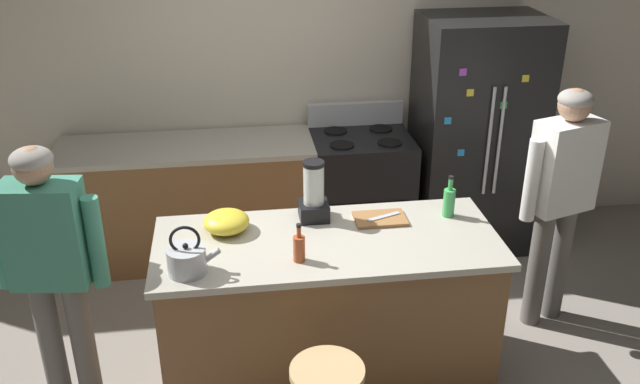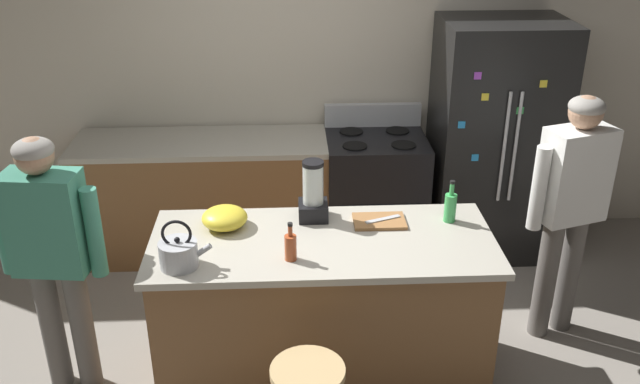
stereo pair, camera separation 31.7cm
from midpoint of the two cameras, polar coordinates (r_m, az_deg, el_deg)
ground_plane at (r=4.36m, az=2.36°, el=-14.79°), size 14.00×14.00×0.00m
back_wall at (r=5.47m, az=0.81°, el=9.97°), size 8.00×0.10×2.70m
kitchen_island at (r=4.07m, az=2.48°, el=-9.74°), size 1.92×0.81×0.94m
back_counter_run at (r=5.41m, az=-7.46°, el=-0.41°), size 2.00×0.64×0.94m
refrigerator at (r=5.45m, az=15.82°, el=4.07°), size 0.90×0.73×1.82m
stove_range at (r=5.43m, az=6.21°, el=-0.13°), size 0.76×0.65×1.12m
person_by_island_left at (r=3.95m, az=-19.22°, el=-4.25°), size 0.60×0.26×1.58m
person_by_sink_right at (r=4.51m, az=21.97°, el=-0.43°), size 0.59×0.33×1.63m
blender_appliance at (r=3.97m, az=1.71°, el=-0.26°), size 0.17×0.17×0.36m
bottle_soda at (r=4.07m, az=12.94°, el=-1.22°), size 0.07×0.07×0.26m
bottle_cooking_sauce at (r=3.60m, az=0.07°, el=-4.57°), size 0.06×0.06×0.22m
mixing_bowl at (r=3.94m, az=-5.62°, el=-2.19°), size 0.26×0.26×0.12m
tea_kettle at (r=3.58m, az=-9.14°, el=-5.05°), size 0.28×0.20×0.27m
cutting_board at (r=4.02m, az=7.19°, el=-2.46°), size 0.30×0.20×0.02m
chef_knife at (r=4.01m, az=7.48°, el=-2.29°), size 0.22×0.11×0.01m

